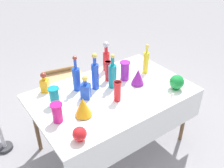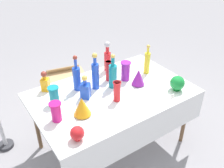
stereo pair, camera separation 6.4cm
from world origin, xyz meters
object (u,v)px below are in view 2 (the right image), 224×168
(tall_bottle_0, at_px, (95,74))
(round_bowl_0, at_px, (77,133))
(tall_bottle_4, at_px, (113,75))
(slender_vase_2, at_px, (126,70))
(square_decanter_0, at_px, (45,82))
(fluted_vase_1, at_px, (82,106))
(slender_vase_1, at_px, (109,70))
(slender_vase_4, at_px, (54,95))
(slender_vase_0, at_px, (117,91))
(square_decanter_1, at_px, (85,89))
(round_bowl_1, at_px, (177,83))
(slender_vase_3, at_px, (56,111))
(tall_bottle_2, at_px, (77,77))
(cardboard_box_behind_left, at_px, (67,84))
(cardboard_box_behind_right, at_px, (83,95))
(fluted_vase_0, at_px, (138,77))
(tall_bottle_3, at_px, (147,62))
(tall_bottle_1, at_px, (107,58))

(tall_bottle_0, relative_size, round_bowl_0, 3.23)
(tall_bottle_4, bearing_deg, slender_vase_2, 12.64)
(square_decanter_0, distance_m, fluted_vase_1, 0.59)
(slender_vase_1, xyz_separation_m, slender_vase_4, (-0.68, -0.07, -0.02))
(slender_vase_0, relative_size, round_bowl_0, 1.68)
(square_decanter_1, xyz_separation_m, round_bowl_1, (0.87, -0.42, -0.02))
(slender_vase_0, distance_m, slender_vase_4, 0.61)
(tall_bottle_4, height_order, slender_vase_0, tall_bottle_4)
(slender_vase_3, xyz_separation_m, fluted_vase_1, (0.22, -0.06, -0.00))
(slender_vase_0, xyz_separation_m, fluted_vase_1, (-0.39, -0.01, -0.01))
(tall_bottle_2, relative_size, tall_bottle_4, 1.02)
(slender_vase_0, bearing_deg, tall_bottle_0, 100.10)
(cardboard_box_behind_left, relative_size, cardboard_box_behind_right, 1.07)
(square_decanter_0, relative_size, fluted_vase_0, 1.22)
(cardboard_box_behind_left, bearing_deg, slender_vase_1, -86.06)
(slender_vase_2, bearing_deg, tall_bottle_3, -3.37)
(cardboard_box_behind_right, bearing_deg, tall_bottle_4, -93.47)
(round_bowl_0, bearing_deg, fluted_vase_1, 54.31)
(tall_bottle_4, relative_size, square_decanter_0, 1.71)
(tall_bottle_0, bearing_deg, fluted_vase_0, -26.39)
(tall_bottle_2, relative_size, slender_vase_3, 2.13)
(round_bowl_0, bearing_deg, slender_vase_4, 85.39)
(slender_vase_3, distance_m, cardboard_box_behind_right, 1.48)
(fluted_vase_0, relative_size, round_bowl_1, 1.15)
(tall_bottle_0, distance_m, tall_bottle_4, 0.19)
(square_decanter_1, xyz_separation_m, cardboard_box_behind_right, (0.39, 0.86, -0.73))
(slender_vase_1, relative_size, round_bowl_1, 1.43)
(square_decanter_1, distance_m, round_bowl_0, 0.60)
(fluted_vase_0, relative_size, fluted_vase_1, 0.98)
(tall_bottle_3, relative_size, cardboard_box_behind_right, 0.63)
(slender_vase_2, bearing_deg, round_bowl_1, -56.08)
(tall_bottle_0, bearing_deg, slender_vase_1, 16.34)
(fluted_vase_1, bearing_deg, fluted_vase_0, 8.75)
(tall_bottle_1, height_order, cardboard_box_behind_left, tall_bottle_1)
(cardboard_box_behind_left, height_order, cardboard_box_behind_right, cardboard_box_behind_left)
(tall_bottle_2, relative_size, slender_vase_1, 1.69)
(tall_bottle_4, height_order, cardboard_box_behind_left, tall_bottle_4)
(slender_vase_0, bearing_deg, square_decanter_1, 136.74)
(tall_bottle_3, height_order, slender_vase_0, tall_bottle_3)
(tall_bottle_2, relative_size, square_decanter_0, 1.74)
(square_decanter_0, xyz_separation_m, fluted_vase_1, (0.12, -0.58, -0.00))
(tall_bottle_2, bearing_deg, slender_vase_3, -138.08)
(tall_bottle_4, distance_m, round_bowl_1, 0.68)
(tall_bottle_2, height_order, tall_bottle_4, tall_bottle_2)
(cardboard_box_behind_right, bearing_deg, square_decanter_0, -142.97)
(tall_bottle_0, relative_size, slender_vase_1, 1.76)
(tall_bottle_2, relative_size, fluted_vase_0, 2.11)
(tall_bottle_2, xyz_separation_m, slender_vase_0, (0.23, -0.41, -0.03))
(tall_bottle_0, relative_size, tall_bottle_2, 1.04)
(tall_bottle_0, height_order, slender_vase_2, tall_bottle_0)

